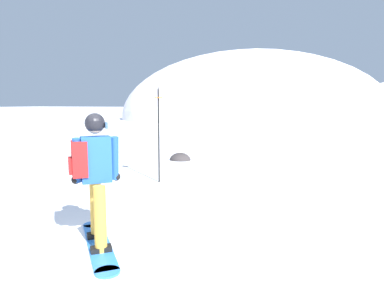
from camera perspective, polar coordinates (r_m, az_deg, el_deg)
The scene contains 5 objects.
ground_plane at distance 4.23m, azimuth -17.18°, elevation -19.20°, with size 300.00×300.00×0.00m, color white.
ridge_peak_main at distance 41.11m, azimuth 9.54°, elevation 4.14°, with size 30.52×27.46×15.66m.
snowboarder_main at distance 4.51m, azimuth -15.97°, elevation -5.18°, with size 1.33×1.43×1.71m.
piste_marker_near at distance 7.93m, azimuth -5.57°, elevation 2.60°, with size 0.20×0.20×2.22m.
rock_dark at distance 11.13m, azimuth -1.98°, elevation -2.70°, with size 0.69×0.59×0.48m.
Camera 1 is at (2.40, -2.97, 1.83)m, focal length 32.06 mm.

